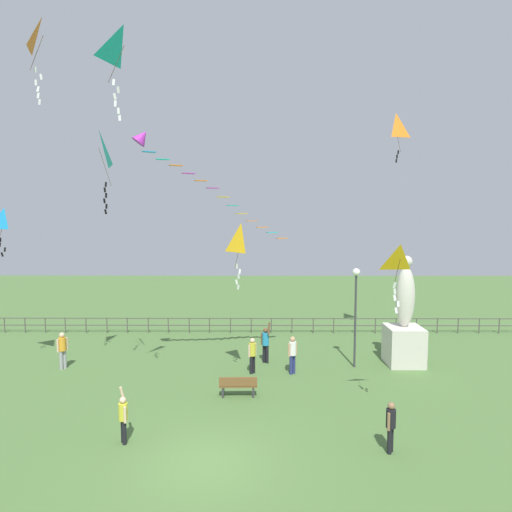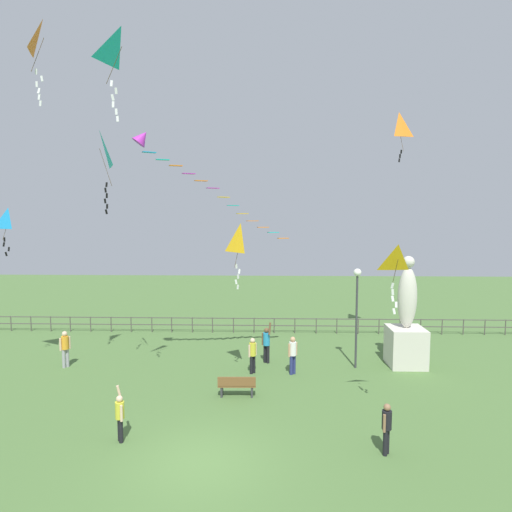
{
  "view_description": "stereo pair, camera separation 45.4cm",
  "coord_description": "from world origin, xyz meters",
  "px_view_note": "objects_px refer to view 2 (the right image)",
  "views": [
    {
      "loc": [
        1.52,
        -11.7,
        7.09
      ],
      "look_at": [
        1.42,
        6.82,
        5.42
      ],
      "focal_mm": 29.9,
      "sensor_mm": 36.0,
      "label": 1
    },
    {
      "loc": [
        1.97,
        -11.69,
        7.09
      ],
      "look_at": [
        1.42,
        6.82,
        5.42
      ],
      "focal_mm": 29.9,
      "sensor_mm": 36.0,
      "label": 2
    }
  ],
  "objects_px": {
    "person_5": "(293,353)",
    "streamer_kite": "(160,151)",
    "person_1": "(266,342)",
    "lamppost": "(357,297)",
    "person_0": "(387,425)",
    "person_2": "(120,415)",
    "person_3": "(253,353)",
    "kite_2": "(398,263)",
    "kite_0": "(100,151)",
    "kite_4": "(241,240)",
    "statue_monument": "(406,331)",
    "kite_3": "(121,50)",
    "kite_6": "(399,128)",
    "person_4": "(65,347)",
    "park_bench": "(237,385)",
    "kite_1": "(43,41)",
    "kite_5": "(9,220)"
  },
  "relations": [
    {
      "from": "person_5",
      "to": "streamer_kite",
      "type": "xyz_separation_m",
      "value": [
        -5.61,
        -1.05,
        8.84
      ]
    },
    {
      "from": "person_1",
      "to": "lamppost",
      "type": "bearing_deg",
      "value": -7.92
    },
    {
      "from": "lamppost",
      "to": "person_0",
      "type": "distance_m",
      "value": 7.85
    },
    {
      "from": "person_2",
      "to": "person_3",
      "type": "xyz_separation_m",
      "value": [
        3.97,
        6.07,
        0.05
      ]
    },
    {
      "from": "kite_2",
      "to": "person_0",
      "type": "bearing_deg",
      "value": -112.15
    },
    {
      "from": "person_2",
      "to": "kite_0",
      "type": "height_order",
      "value": "kite_0"
    },
    {
      "from": "kite_0",
      "to": "person_0",
      "type": "bearing_deg",
      "value": -25.7
    },
    {
      "from": "person_1",
      "to": "kite_4",
      "type": "relative_size",
      "value": 0.74
    },
    {
      "from": "person_3",
      "to": "person_5",
      "type": "xyz_separation_m",
      "value": [
        1.82,
        -0.05,
        0.05
      ]
    },
    {
      "from": "kite_2",
      "to": "person_5",
      "type": "bearing_deg",
      "value": 123.35
    },
    {
      "from": "statue_monument",
      "to": "person_0",
      "type": "bearing_deg",
      "value": -111.29
    },
    {
      "from": "person_5",
      "to": "kite_3",
      "type": "relative_size",
      "value": 0.6
    },
    {
      "from": "lamppost",
      "to": "person_5",
      "type": "distance_m",
      "value": 3.97
    },
    {
      "from": "person_1",
      "to": "kite_6",
      "type": "bearing_deg",
      "value": 19.79
    },
    {
      "from": "kite_2",
      "to": "kite_3",
      "type": "distance_m",
      "value": 11.26
    },
    {
      "from": "person_5",
      "to": "kite_0",
      "type": "xyz_separation_m",
      "value": [
        -7.93,
        -1.52,
        8.78
      ]
    },
    {
      "from": "person_4",
      "to": "person_5",
      "type": "height_order",
      "value": "person_4"
    },
    {
      "from": "person_4",
      "to": "kite_2",
      "type": "bearing_deg",
      "value": -21.08
    },
    {
      "from": "park_bench",
      "to": "kite_2",
      "type": "relative_size",
      "value": 0.65
    },
    {
      "from": "person_1",
      "to": "kite_1",
      "type": "bearing_deg",
      "value": -149.87
    },
    {
      "from": "statue_monument",
      "to": "streamer_kite",
      "type": "relative_size",
      "value": 0.8
    },
    {
      "from": "person_1",
      "to": "kite_4",
      "type": "height_order",
      "value": "kite_4"
    },
    {
      "from": "kite_0",
      "to": "person_1",
      "type": "bearing_deg",
      "value": 24.04
    },
    {
      "from": "kite_6",
      "to": "person_3",
      "type": "bearing_deg",
      "value": -152.39
    },
    {
      "from": "park_bench",
      "to": "kite_1",
      "type": "bearing_deg",
      "value": -174.73
    },
    {
      "from": "person_2",
      "to": "kite_3",
      "type": "height_order",
      "value": "kite_3"
    },
    {
      "from": "kite_0",
      "to": "lamppost",
      "type": "bearing_deg",
      "value": 12.45
    },
    {
      "from": "person_2",
      "to": "kite_5",
      "type": "xyz_separation_m",
      "value": [
        -7.16,
        6.29,
        6.08
      ]
    },
    {
      "from": "park_bench",
      "to": "kite_0",
      "type": "height_order",
      "value": "kite_0"
    },
    {
      "from": "statue_monument",
      "to": "person_1",
      "type": "distance_m",
      "value": 6.71
    },
    {
      "from": "kite_2",
      "to": "person_3",
      "type": "bearing_deg",
      "value": 135.81
    },
    {
      "from": "kite_5",
      "to": "kite_6",
      "type": "relative_size",
      "value": 0.86
    },
    {
      "from": "park_bench",
      "to": "kite_5",
      "type": "xyz_separation_m",
      "value": [
        -10.6,
        2.8,
        6.51
      ]
    },
    {
      "from": "lamppost",
      "to": "person_0",
      "type": "xyz_separation_m",
      "value": [
        -0.58,
        -7.41,
        -2.51
      ]
    },
    {
      "from": "kite_3",
      "to": "streamer_kite",
      "type": "relative_size",
      "value": 0.43
    },
    {
      "from": "statue_monument",
      "to": "person_0",
      "type": "height_order",
      "value": "statue_monument"
    },
    {
      "from": "person_4",
      "to": "kite_4",
      "type": "distance_m",
      "value": 10.04
    },
    {
      "from": "statue_monument",
      "to": "kite_3",
      "type": "distance_m",
      "value": 16.77
    },
    {
      "from": "statue_monument",
      "to": "person_4",
      "type": "height_order",
      "value": "statue_monument"
    },
    {
      "from": "statue_monument",
      "to": "person_2",
      "type": "xyz_separation_m",
      "value": [
        -11.27,
        -7.33,
        -0.78
      ]
    },
    {
      "from": "person_0",
      "to": "person_4",
      "type": "distance_m",
      "value": 14.95
    },
    {
      "from": "person_0",
      "to": "person_2",
      "type": "xyz_separation_m",
      "value": [
        -8.23,
        0.49,
        -0.01
      ]
    },
    {
      "from": "lamppost",
      "to": "streamer_kite",
      "type": "relative_size",
      "value": 0.72
    },
    {
      "from": "kite_3",
      "to": "kite_5",
      "type": "bearing_deg",
      "value": 144.42
    },
    {
      "from": "person_0",
      "to": "kite_6",
      "type": "xyz_separation_m",
      "value": [
        3.18,
        10.45,
        10.83
      ]
    },
    {
      "from": "person_0",
      "to": "person_2",
      "type": "height_order",
      "value": "person_2"
    },
    {
      "from": "person_0",
      "to": "kite_4",
      "type": "xyz_separation_m",
      "value": [
        -4.71,
        5.43,
        5.25
      ]
    },
    {
      "from": "statue_monument",
      "to": "kite_1",
      "type": "distance_m",
      "value": 19.32
    },
    {
      "from": "kite_2",
      "to": "lamppost",
      "type": "bearing_deg",
      "value": 91.23
    },
    {
      "from": "kite_1",
      "to": "streamer_kite",
      "type": "height_order",
      "value": "kite_1"
    }
  ]
}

